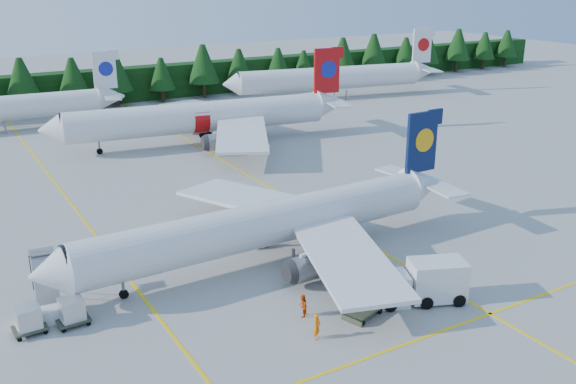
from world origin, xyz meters
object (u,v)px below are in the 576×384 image
airliner_navy (256,227)px  airstairs (50,307)px  airliner_red (194,118)px  service_truck (421,282)px

airliner_navy → airstairs: 16.37m
airliner_navy → airstairs: airliner_navy is taller
airliner_red → airstairs: size_ratio=7.29×
airliner_navy → service_truck: (7.19, -11.48, -1.66)m
airstairs → service_truck: size_ratio=0.85×
airstairs → airliner_red: bearing=61.7°
airliner_red → airstairs: airliner_red is taller
airliner_navy → service_truck: airliner_navy is taller
airliner_red → airstairs: 46.41m
airliner_navy → airliner_red: airliner_red is taller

